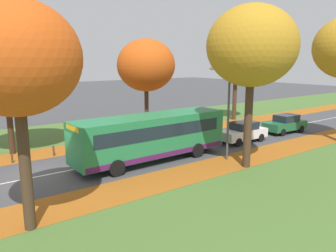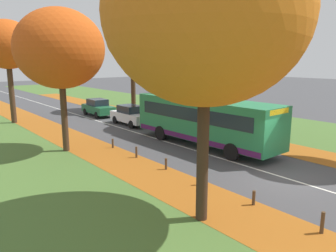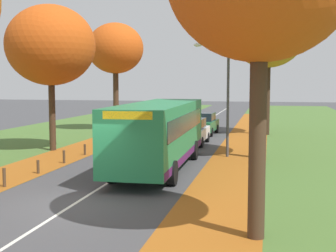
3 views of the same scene
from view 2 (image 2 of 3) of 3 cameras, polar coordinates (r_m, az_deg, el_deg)
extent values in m
plane|color=#424244|center=(16.34, 19.41, -8.42)|extent=(160.00, 160.00, 0.00)
cube|color=#9E5619|center=(24.07, -17.06, -1.90)|extent=(2.80, 60.00, 0.00)
cube|color=#476B2D|center=(36.16, -0.30, 2.98)|extent=(12.00, 90.00, 0.01)
cube|color=#9E5619|center=(28.71, 0.12, 0.74)|extent=(2.80, 60.00, 0.00)
cube|color=silver|center=(31.27, -13.51, 1.30)|extent=(0.12, 80.00, 0.01)
cylinder|color=#382619|center=(10.96, 6.04, -5.50)|extent=(0.40, 0.40, 4.39)
ellipsoid|color=orange|center=(10.57, 6.59, 18.97)|extent=(6.35, 6.35, 5.72)
cylinder|color=#422D1E|center=(20.23, -17.60, 1.48)|extent=(0.37, 0.37, 4.10)
ellipsoid|color=#C64C14|center=(19.96, -18.30, 12.67)|extent=(5.03, 5.03, 4.53)
cylinder|color=#422D1E|center=(30.96, -25.56, 4.99)|extent=(0.44, 0.44, 4.92)
ellipsoid|color=#C64C14|center=(30.84, -26.24, 12.64)|extent=(4.48, 4.48, 4.04)
cylinder|color=#422D1E|center=(26.50, 6.97, 5.47)|extent=(0.47, 0.47, 5.25)
ellipsoid|color=#B27F1E|center=(26.42, 7.22, 15.36)|extent=(5.18, 5.18, 4.66)
cylinder|color=#382619|center=(35.18, -6.09, 7.06)|extent=(0.48, 0.48, 5.36)
ellipsoid|color=#B27F1E|center=(35.13, -6.25, 14.70)|extent=(5.35, 5.35, 4.82)
cylinder|color=#4C3823|center=(11.75, 25.30, -14.98)|extent=(0.12, 0.12, 0.73)
cylinder|color=#4C3823|center=(12.99, 14.71, -12.02)|extent=(0.12, 0.12, 0.57)
cylinder|color=#4C3823|center=(14.51, 6.23, -8.84)|extent=(0.12, 0.12, 0.72)
cylinder|color=#4C3823|center=(16.36, -0.35, -6.63)|extent=(0.12, 0.12, 0.59)
cylinder|color=#4C3823|center=(18.37, -5.53, -4.56)|extent=(0.12, 0.12, 0.63)
cylinder|color=#4C3823|center=(20.53, -9.60, -3.01)|extent=(0.12, 0.12, 0.59)
cylinder|color=#47474C|center=(25.34, 4.02, 6.10)|extent=(0.14, 0.14, 6.00)
cylinder|color=#47474C|center=(24.69, 2.73, 12.71)|extent=(1.60, 0.10, 0.10)
ellipsoid|color=silver|center=(24.16, 1.29, 12.63)|extent=(0.44, 0.28, 0.20)
cube|color=#237A47|center=(20.74, 6.29, 1.30)|extent=(2.71, 10.45, 2.50)
cube|color=#19232D|center=(17.63, 18.55, 0.10)|extent=(2.30, 0.15, 1.30)
cube|color=#19232D|center=(20.68, 6.31, 2.39)|extent=(2.72, 9.20, 0.80)
cube|color=#4C1951|center=(20.96, 6.23, -1.58)|extent=(2.72, 10.24, 0.32)
cube|color=yellow|center=(17.50, 18.76, 2.40)|extent=(1.75, 0.11, 0.28)
cylinder|color=black|center=(19.95, 15.33, -3.13)|extent=(0.32, 0.97, 0.96)
cylinder|color=black|center=(18.10, 11.06, -4.44)|extent=(0.32, 0.97, 0.96)
cylinder|color=black|center=(23.79, 3.18, -0.39)|extent=(0.32, 0.97, 0.96)
cylinder|color=black|center=(22.25, -1.26, -1.21)|extent=(0.32, 0.97, 0.96)
cube|color=silver|center=(27.56, -6.42, 1.61)|extent=(1.76, 4.23, 0.70)
cube|color=#19232D|center=(27.58, -6.62, 2.98)|extent=(1.48, 2.04, 0.60)
cylinder|color=black|center=(26.98, -3.53, 0.69)|extent=(0.23, 0.64, 0.64)
cylinder|color=black|center=(26.13, -6.34, 0.28)|extent=(0.23, 0.64, 0.64)
cylinder|color=black|center=(29.12, -6.47, 1.44)|extent=(0.23, 0.64, 0.64)
cylinder|color=black|center=(28.33, -9.15, 1.09)|extent=(0.23, 0.64, 0.64)
cube|color=#1E6038|center=(32.45, -12.03, 2.93)|extent=(1.88, 4.27, 0.70)
cube|color=#19232D|center=(32.49, -12.19, 4.09)|extent=(1.53, 2.08, 0.60)
cylinder|color=black|center=(31.68, -9.72, 2.17)|extent=(0.25, 0.65, 0.64)
cylinder|color=black|center=(31.01, -12.29, 1.87)|extent=(0.25, 0.65, 0.64)
cylinder|color=black|center=(33.99, -11.74, 2.73)|extent=(0.25, 0.65, 0.64)
cylinder|color=black|center=(33.37, -14.17, 2.45)|extent=(0.25, 0.65, 0.64)
camera|label=1|loc=(31.80, 46.07, 9.84)|focal=35.00mm
camera|label=3|loc=(20.37, 67.68, 0.24)|focal=50.00mm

